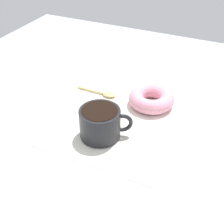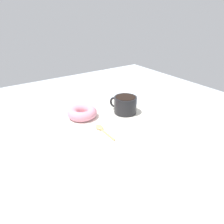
{
  "view_description": "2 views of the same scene",
  "coord_description": "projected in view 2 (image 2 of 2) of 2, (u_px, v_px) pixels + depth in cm",
  "views": [
    {
      "loc": [
        -51.77,
        -23.56,
        45.29
      ],
      "look_at": [
        2.32,
        1.52,
        2.3
      ],
      "focal_mm": 50.0,
      "sensor_mm": 36.0,
      "label": 1
    },
    {
      "loc": [
        45.08,
        64.21,
        39.4
      ],
      "look_at": [
        2.32,
        1.52,
        2.3
      ],
      "focal_mm": 35.0,
      "sensor_mm": 36.0,
      "label": 2
    }
  ],
  "objects": [
    {
      "name": "napkin",
      "position": [
        112.0,
        117.0,
        0.85
      ],
      "size": [
        31.79,
        31.79,
        0.3
      ],
      "primitive_type": "cube",
      "rotation": [
        0.0,
        0.0,
        -0.0
      ],
      "color": "white",
      "rests_on": "ground_plane"
    },
    {
      "name": "donut",
      "position": [
        82.0,
        112.0,
        0.84
      ],
      "size": [
        11.5,
        11.5,
        3.68
      ],
      "primitive_type": "torus",
      "color": "pink",
      "rests_on": "napkin"
    },
    {
      "name": "spoon",
      "position": [
        101.0,
        129.0,
        0.76
      ],
      "size": [
        2.43,
        11.37,
        0.9
      ],
      "color": "#D8B772",
      "rests_on": "napkin"
    },
    {
      "name": "ground_plane",
      "position": [
        115.0,
        117.0,
        0.88
      ],
      "size": [
        120.0,
        120.0,
        2.0
      ],
      "primitive_type": "cube",
      "color": "#B2BCC6"
    },
    {
      "name": "coffee_cup",
      "position": [
        125.0,
        104.0,
        0.87
      ],
      "size": [
        9.02,
        11.2,
        6.78
      ],
      "color": "black",
      "rests_on": "napkin"
    }
  ]
}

